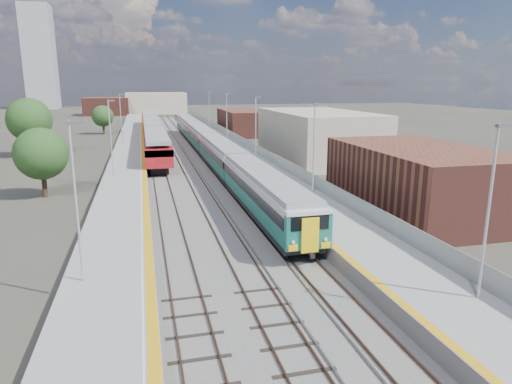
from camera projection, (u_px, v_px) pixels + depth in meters
name	position (u px, v px, depth m)	size (l,w,h in m)	color
ground	(196.00, 157.00, 63.74)	(320.00, 320.00, 0.00)	#47443A
ballast_bed	(179.00, 155.00, 65.56)	(10.50, 155.00, 0.06)	#565451
tracks	(182.00, 153.00, 67.27)	(8.96, 160.00, 0.17)	#4C3323
platform_right	(230.00, 150.00, 67.20)	(4.70, 155.00, 8.52)	slate
platform_left	(129.00, 153.00, 63.84)	(4.30, 155.00, 8.52)	slate
buildings	(103.00, 81.00, 140.64)	(72.00, 185.50, 40.00)	brown
green_train	(209.00, 144.00, 61.03)	(2.74, 76.37, 3.02)	black
red_train	(152.00, 130.00, 78.04)	(3.06, 62.05, 3.87)	black
tree_a	(41.00, 154.00, 40.51)	(4.65, 4.65, 6.30)	#382619
tree_b	(29.00, 120.00, 63.15)	(6.01, 6.01, 8.14)	#382619
tree_c	(103.00, 116.00, 91.78)	(4.27, 4.27, 5.79)	#382619
tree_d	(307.00, 117.00, 87.58)	(4.38, 4.38, 5.93)	#382619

